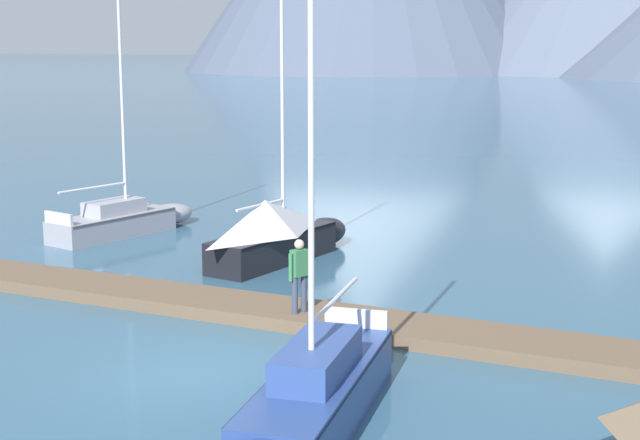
{
  "coord_description": "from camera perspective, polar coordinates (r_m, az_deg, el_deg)",
  "views": [
    {
      "loc": [
        9.31,
        -15.29,
        6.35
      ],
      "look_at": [
        0.0,
        6.0,
        2.0
      ],
      "focal_mm": 54.04,
      "sensor_mm": 36.0,
      "label": 1
    }
  ],
  "objects": [
    {
      "name": "person_on_dock",
      "position": [
        21.56,
        -1.23,
        -3.06
      ],
      "size": [
        0.36,
        0.54,
        1.69
      ],
      "color": "#384256",
      "rests_on": "dock"
    },
    {
      "name": "sailboat_second_berth",
      "position": [
        27.93,
        -2.57,
        -0.68
      ],
      "size": [
        2.31,
        6.14,
        8.07
      ],
      "color": "black",
      "rests_on": "ground"
    },
    {
      "name": "dock",
      "position": [
        22.3,
        -2.07,
        -5.56
      ],
      "size": [
        24.2,
        2.72,
        0.3
      ],
      "color": "brown",
      "rests_on": "ground"
    },
    {
      "name": "sailboat_nearest_berth",
      "position": [
        32.6,
        -11.47,
        0.08
      ],
      "size": [
        2.58,
        5.9,
        9.01
      ],
      "color": "#93939E",
      "rests_on": "ground"
    },
    {
      "name": "sailboat_mid_dock_port",
      "position": [
        15.8,
        -0.61,
        -10.75
      ],
      "size": [
        2.19,
        6.81,
        8.3
      ],
      "color": "navy",
      "rests_on": "ground"
    },
    {
      "name": "ground_plane",
      "position": [
        19.0,
        -7.36,
        -9.02
      ],
      "size": [
        700.0,
        700.0,
        0.0
      ],
      "primitive_type": "plane",
      "color": "#335B75"
    }
  ]
}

